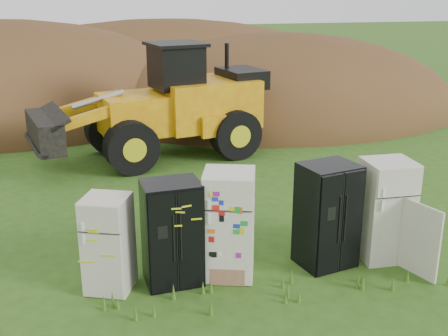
# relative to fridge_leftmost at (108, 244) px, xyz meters

# --- Properties ---
(ground) EXTENTS (120.00, 120.00, 0.00)m
(ground) POSITION_rel_fridge_leftmost_xyz_m (2.48, -0.00, -0.80)
(ground) COLOR #2C4E14
(ground) RESTS_ON ground
(fridge_leftmost) EXTENTS (0.90, 0.89, 1.59)m
(fridge_leftmost) POSITION_rel_fridge_leftmost_xyz_m (0.00, 0.00, 0.00)
(fridge_leftmost) COLOR beige
(fridge_leftmost) RESTS_ON ground
(fridge_black_side) EXTENTS (0.98, 0.80, 1.76)m
(fridge_black_side) POSITION_rel_fridge_leftmost_xyz_m (1.03, 0.00, 0.08)
(fridge_black_side) COLOR black
(fridge_black_side) RESTS_ON ground
(fridge_sticker) EXTENTS (1.02, 0.98, 1.87)m
(fridge_sticker) POSITION_rel_fridge_leftmost_xyz_m (1.99, 0.02, 0.14)
(fridge_sticker) COLOR silver
(fridge_sticker) RESTS_ON ground
(fridge_black_right) EXTENTS (1.08, 0.97, 1.85)m
(fridge_black_right) POSITION_rel_fridge_leftmost_xyz_m (3.75, 0.04, 0.13)
(fridge_black_right) COLOR black
(fridge_black_right) RESTS_ON ground
(fridge_open_door) EXTENTS (0.85, 0.79, 1.84)m
(fridge_open_door) POSITION_rel_fridge_leftmost_xyz_m (4.86, 0.04, 0.12)
(fridge_open_door) COLOR beige
(fridge_open_door) RESTS_ON ground
(wheel_loader) EXTENTS (7.09, 4.17, 3.22)m
(wheel_loader) POSITION_rel_fridge_leftmost_xyz_m (1.38, 7.07, 0.81)
(wheel_loader) COLOR gold
(wheel_loader) RESTS_ON ground
(dirt_mound_right) EXTENTS (14.27, 10.47, 5.98)m
(dirt_mound_right) POSITION_rel_fridge_leftmost_xyz_m (6.84, 12.30, -0.80)
(dirt_mound_right) COLOR #4C3218
(dirt_mound_right) RESTS_ON ground
(dirt_mound_back) EXTENTS (19.50, 13.00, 6.44)m
(dirt_mound_back) POSITION_rel_fridge_leftmost_xyz_m (3.01, 18.06, -0.80)
(dirt_mound_back) COLOR #4C3218
(dirt_mound_back) RESTS_ON ground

